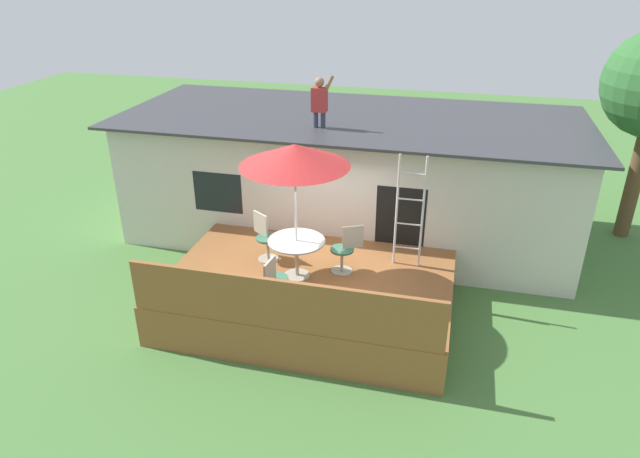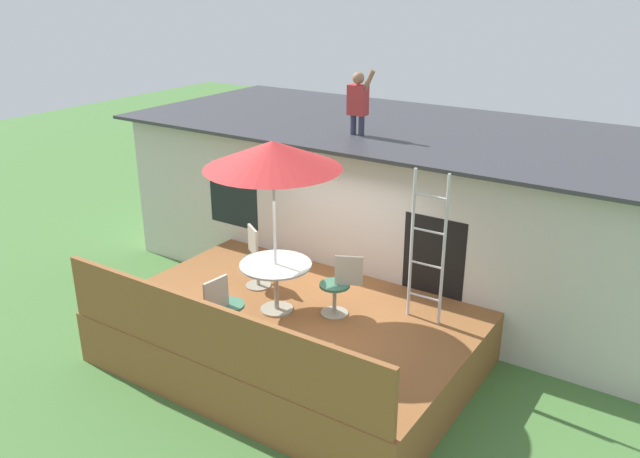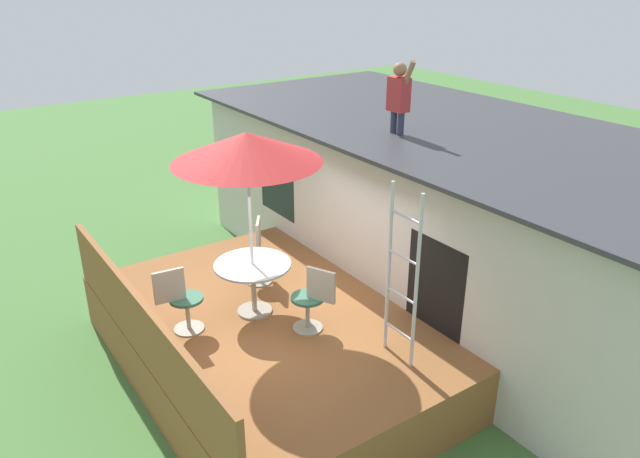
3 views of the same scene
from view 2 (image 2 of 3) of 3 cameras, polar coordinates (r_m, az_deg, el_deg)
The scene contains 11 objects.
ground_plane at distance 10.02m, azimuth -2.15°, elevation -11.15°, with size 40.00×40.00×0.00m, color #477538.
house at distance 12.22m, azimuth 7.58°, elevation 2.33°, with size 10.50×4.50×2.87m.
deck at distance 9.81m, azimuth -2.18°, elevation -9.18°, with size 5.22×3.68×0.80m, color brown.
deck_railing at distance 8.19m, azimuth -9.62°, elevation -9.23°, with size 5.12×0.08×0.90m, color brown.
patio_table at distance 9.36m, azimuth -3.91°, elevation -3.96°, with size 1.04×1.04×0.74m.
patio_umbrella at distance 8.76m, azimuth -4.19°, elevation 6.52°, with size 1.90×1.90×2.54m.
step_ladder at distance 9.01m, azimuth 9.43°, elevation -1.67°, with size 0.52×0.04×2.20m.
person_figure at distance 10.99m, azimuth 3.40°, elevation 11.35°, with size 0.47×0.20×1.11m.
patio_chair_left at distance 10.23m, azimuth -5.65°, elevation -2.53°, with size 0.56×0.46×0.92m.
patio_chair_right at distance 9.29m, azimuth 1.75°, elevation -5.00°, with size 0.59×0.44×0.92m.
patio_chair_near at distance 8.80m, azimuth -8.41°, elevation -6.84°, with size 0.44×0.62×0.92m.
Camera 2 is at (4.95, -6.86, 5.37)m, focal length 36.38 mm.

